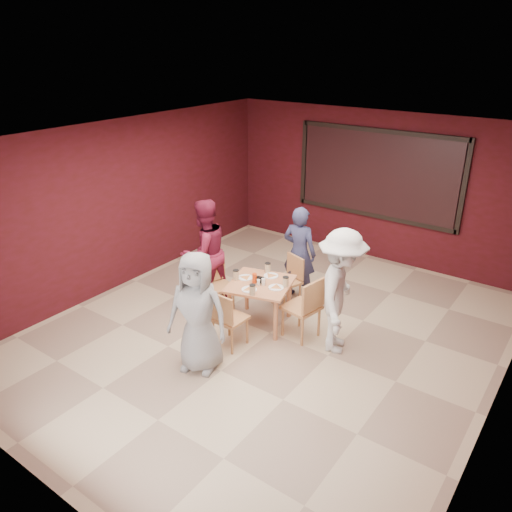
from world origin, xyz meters
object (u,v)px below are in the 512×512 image
Objects in this scene: diner_back at (299,253)px; chair_back at (290,277)px; chair_front at (227,317)px; diner_front at (198,313)px; dining_table at (260,288)px; chair_left at (217,282)px; chair_right at (306,305)px; diner_right at (341,292)px; diner_left at (204,252)px.

chair_back is at bearing 87.01° from diner_back.
chair_front is 0.65m from diner_front.
dining_table is at bearing 70.90° from diner_front.
chair_left is 0.49× the size of diner_front.
diner_front is (0.82, -1.35, 0.36)m from chair_left.
chair_left is 1.62m from diner_front.
diner_back reaches higher than chair_back.
diner_right reaches higher than chair_right.
chair_front is at bearing 71.34° from diner_front.
chair_right is at bearing 1.39° from chair_left.
chair_left is 0.46× the size of diner_right.
diner_front is (-0.03, -2.13, 0.35)m from chair_back.
diner_left reaches higher than chair_left.
chair_front is at bearing 65.37° from diner_left.
diner_left reaches higher than chair_back.
diner_back is at bearing 31.84° from diner_right.
chair_front is 0.49× the size of diner_right.
diner_left reaches higher than dining_table.
dining_table is 0.78m from chair_front.
chair_right reaches higher than chair_left.
diner_right is (1.24, 0.88, 0.39)m from chair_front.
dining_table is 1.35m from diner_front.
chair_right is at bearing 120.46° from diner_back.
diner_left is 0.99× the size of diner_right.
diner_back reaches higher than chair_left.
chair_back is 1.47m from diner_right.
diner_front reaches higher than dining_table.
diner_front is 0.93× the size of diner_right.
diner_front is at bearing -118.63° from chair_right.
diner_back is 1.58m from diner_right.
diner_front is 1.04× the size of diner_back.
chair_front is at bearing -91.04° from dining_table.
diner_right reaches higher than chair_left.
diner_front reaches higher than diner_back.
dining_table is 0.75m from chair_right.
diner_right is at bearing 4.82° from dining_table.
chair_left is at bearing 136.19° from chair_front.
diner_right is at bearing 30.62° from diner_front.
diner_front is at bearing 50.85° from diner_left.
chair_left is 2.12m from diner_right.
dining_table is 1.10m from diner_back.
diner_right is (1.23, -0.99, 0.10)m from diner_back.
chair_left is (-0.83, 0.79, -0.03)m from chair_front.
diner_left is at bearing 171.19° from chair_left.
diner_front is at bearing 84.30° from diner_back.
chair_front reaches higher than chair_back.
dining_table is 0.86m from chair_left.
dining_table is 1.26m from diner_right.
chair_right is 0.54× the size of diner_right.
chair_front is 0.91× the size of chair_right.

